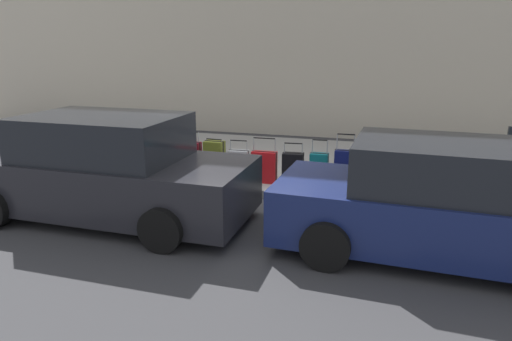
{
  "coord_description": "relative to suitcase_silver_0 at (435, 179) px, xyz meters",
  "views": [
    {
      "loc": [
        -2.57,
        7.66,
        2.75
      ],
      "look_at": [
        -0.49,
        0.56,
        0.69
      ],
      "focal_mm": 31.56,
      "sensor_mm": 36.0,
      "label": 1
    }
  ],
  "objects": [
    {
      "name": "bollard_post",
      "position": [
        6.13,
        0.2,
        0.17
      ],
      "size": [
        0.13,
        0.13,
        0.94
      ],
      "primitive_type": "cylinder",
      "color": "brown",
      "rests_on": "sidewalk_curb"
    },
    {
      "name": "fire_hydrant",
      "position": [
        5.53,
        0.05,
        0.08
      ],
      "size": [
        0.39,
        0.21,
        0.72
      ],
      "color": "#99999E",
      "rests_on": "sidewalk_curb"
    },
    {
      "name": "parking_meter",
      "position": [
        -1.16,
        -0.2,
        0.53
      ],
      "size": [
        0.12,
        0.09,
        1.27
      ],
      "color": "slate",
      "rests_on": "sidewalk_curb"
    },
    {
      "name": "suitcase_teal_4",
      "position": [
        2.09,
        0.05,
        0.02
      ],
      "size": [
        0.35,
        0.22,
        0.91
      ],
      "color": "#0F606B",
      "rests_on": "sidewalk_curb"
    },
    {
      "name": "suitcase_maroon_9",
      "position": [
        4.77,
        -0.01,
        0.05
      ],
      "size": [
        0.43,
        0.22,
        0.92
      ],
      "color": "maroon",
      "rests_on": "sidewalk_curb"
    },
    {
      "name": "suitcase_silver_0",
      "position": [
        0.0,
        0.0,
        0.0
      ],
      "size": [
        0.42,
        0.2,
        0.92
      ],
      "color": "#9EA0A8",
      "rests_on": "sidewalk_curb"
    },
    {
      "name": "ground_plane",
      "position": [
        3.49,
        0.67,
        -0.44
      ],
      "size": [
        40.0,
        40.0,
        0.0
      ],
      "primitive_type": "plane",
      "color": "#333335"
    },
    {
      "name": "suitcase_olive_1",
      "position": [
        0.54,
        0.1,
        0.01
      ],
      "size": [
        0.42,
        0.2,
        0.67
      ],
      "color": "#59601E",
      "rests_on": "sidewalk_curb"
    },
    {
      "name": "suitcase_olive_8",
      "position": [
        4.24,
        0.0,
        0.07
      ],
      "size": [
        0.41,
        0.28,
        0.8
      ],
      "color": "#59601E",
      "rests_on": "sidewalk_curb"
    },
    {
      "name": "sidewalk_curb",
      "position": [
        3.49,
        -1.83,
        -0.37
      ],
      "size": [
        18.0,
        5.0,
        0.14
      ],
      "primitive_type": "cube",
      "color": "gray",
      "rests_on": "ground_plane"
    },
    {
      "name": "suitcase_navy_3",
      "position": [
        1.61,
        0.1,
        0.07
      ],
      "size": [
        0.38,
        0.2,
        1.06
      ],
      "color": "navy",
      "rests_on": "sidewalk_curb"
    },
    {
      "name": "suitcase_black_5",
      "position": [
        2.59,
        0.11,
        0.02
      ],
      "size": [
        0.42,
        0.26,
        0.83
      ],
      "color": "black",
      "rests_on": "sidewalk_curb"
    },
    {
      "name": "suitcase_maroon_2",
      "position": [
        1.08,
        0.02,
        -0.03
      ],
      "size": [
        0.44,
        0.19,
        0.6
      ],
      "color": "maroon",
      "rests_on": "sidewalk_curb"
    },
    {
      "name": "suitcase_red_6",
      "position": [
        3.15,
        0.13,
        0.01
      ],
      "size": [
        0.5,
        0.19,
        0.9
      ],
      "color": "red",
      "rests_on": "sidewalk_curb"
    },
    {
      "name": "parked_car_navy_0",
      "position": [
        0.16,
        2.29,
        0.3
      ],
      "size": [
        4.41,
        2.14,
        1.57
      ],
      "color": "#141E4C",
      "rests_on": "ground_plane"
    },
    {
      "name": "parked_car_charcoal_1",
      "position": [
        5.22,
        2.29,
        0.35
      ],
      "size": [
        4.75,
        2.1,
        1.69
      ],
      "color": "black",
      "rests_on": "ground_plane"
    },
    {
      "name": "suitcase_silver_7",
      "position": [
        3.72,
        -0.0,
        -0.01
      ],
      "size": [
        0.41,
        0.25,
        0.8
      ],
      "color": "#9EA0A8",
      "rests_on": "sidewalk_curb"
    }
  ]
}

